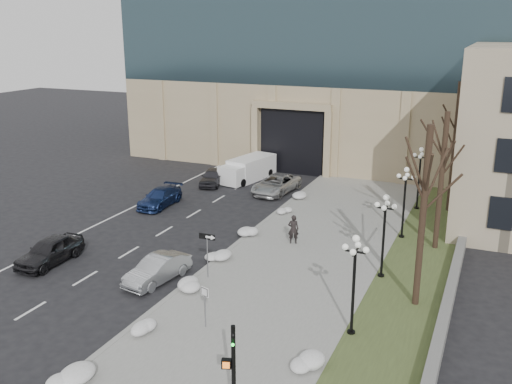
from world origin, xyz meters
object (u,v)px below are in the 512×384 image
one_way_sign (210,242)px  lamppost_d (420,170)px  keep_sign (205,299)px  lamppost_c (405,193)px  box_truck (248,169)px  lamppost_a (354,272)px  car_a (50,251)px  traffic_signal (233,376)px  car_e (212,177)px  car_d (276,184)px  car_b (157,270)px  car_c (160,198)px  lamppost_b (384,225)px  pedestrian (293,229)px

one_way_sign → lamppost_d: lamppost_d is taller
keep_sign → lamppost_c: size_ratio=0.44×
box_truck → lamppost_a: size_ratio=1.35×
car_a → traffic_signal: (15.73, -8.29, 1.13)m
box_truck → car_a: bearing=-86.6°
car_e → traffic_signal: traffic_signal is taller
keep_sign → car_d: bearing=119.4°
keep_sign → lamppost_d: bearing=90.3°
traffic_signal → lamppost_a: size_ratio=0.80×
car_b → car_c: size_ratio=0.91×
car_b → keep_sign: keep_sign is taller
box_truck → lamppost_c: lamppost_c is taller
car_d → car_e: car_d is taller
lamppost_d → keep_sign: bearing=-106.0°
car_c → one_way_sign: size_ratio=1.75×
keep_sign → box_truck: bearing=126.2°
lamppost_b → car_c: bearing=161.3°
car_b → pedestrian: pedestrian is taller
box_truck → lamppost_d: 15.49m
lamppost_a → lamppost_b: same height
car_c → car_e: size_ratio=1.12×
car_d → lamppost_a: size_ratio=1.12×
car_a → lamppost_d: lamppost_d is taller
keep_sign → lamppost_a: size_ratio=0.44×
lamppost_b → lamppost_d: 13.00m
car_c → traffic_signal: 25.57m
lamppost_d → box_truck: bearing=169.5°
car_a → lamppost_b: (18.00, 5.63, 2.31)m
lamppost_a → traffic_signal: bearing=-107.0°
traffic_signal → lamppost_c: 20.58m
one_way_sign → car_e: bearing=116.2°
car_e → car_d: bearing=-14.9°
one_way_sign → traffic_signal: 11.75m
traffic_signal → car_a: bearing=132.9°
keep_sign → traffic_signal: (3.93, -5.28, 0.37)m
car_a → car_b: bearing=2.6°
pedestrian → one_way_sign: one_way_sign is taller
car_a → keep_sign: size_ratio=2.16×
car_b → lamppost_d: size_ratio=0.88×
car_e → lamppost_d: lamppost_d is taller
lamppost_b → pedestrian: bearing=156.5°
car_c → lamppost_a: 22.19m
car_e → lamppost_d: size_ratio=0.86×
car_d → car_e: bearing=-175.2°
pedestrian → box_truck: 15.96m
car_a → pedestrian: pedestrian is taller
keep_sign → pedestrian: bearing=105.5°
car_e → lamppost_c: (17.20, -6.54, 2.37)m
pedestrian → box_truck: pedestrian is taller
box_truck → one_way_sign: size_ratio=2.44×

